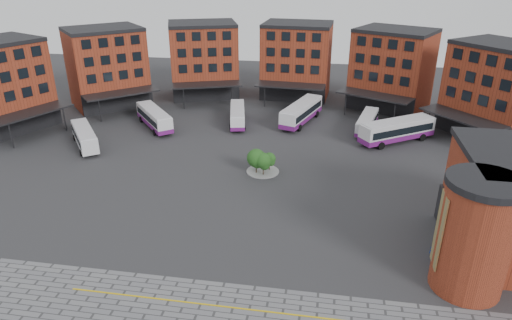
% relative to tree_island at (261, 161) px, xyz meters
% --- Properties ---
extents(ground, '(160.00, 160.00, 0.00)m').
position_rel_tree_island_xyz_m(ground, '(-1.85, -11.46, -1.88)').
color(ground, '#28282B').
rests_on(ground, ground).
extents(yellow_line, '(26.00, 0.15, 0.02)m').
position_rel_tree_island_xyz_m(yellow_line, '(0.15, -25.46, -1.85)').
color(yellow_line, gold).
rests_on(yellow_line, paving_zone).
extents(main_building, '(94.14, 42.48, 14.60)m').
position_rel_tree_island_xyz_m(main_building, '(-6.62, 26.79, 5.35)').
color(main_building, maroon).
rests_on(main_building, ground).
extents(tree_island, '(4.40, 4.40, 3.47)m').
position_rel_tree_island_xyz_m(tree_island, '(0.00, 0.00, 0.00)').
color(tree_island, gray).
rests_on(tree_island, ground).
extents(bus_a, '(8.13, 9.68, 2.93)m').
position_rel_tree_island_xyz_m(bus_a, '(-27.80, 4.92, -0.14)').
color(bus_a, silver).
rests_on(bus_a, ground).
extents(bus_b, '(9.19, 10.42, 3.19)m').
position_rel_tree_island_xyz_m(bus_b, '(-20.41, 14.60, -0.15)').
color(bus_b, silver).
rests_on(bus_b, ground).
extents(bus_c, '(4.39, 10.54, 2.89)m').
position_rel_tree_island_xyz_m(bus_c, '(-6.98, 18.63, -0.31)').
color(bus_c, white).
rests_on(bus_c, ground).
extents(bus_d, '(6.67, 12.71, 3.51)m').
position_rel_tree_island_xyz_m(bus_d, '(3.81, 20.99, 0.02)').
color(bus_d, white).
rests_on(bus_d, ground).
extents(bus_e, '(4.32, 10.01, 2.75)m').
position_rel_tree_island_xyz_m(bus_e, '(14.79, 18.73, -0.39)').
color(bus_e, silver).
rests_on(bus_e, ground).
extents(bus_f, '(12.11, 9.55, 3.57)m').
position_rel_tree_island_xyz_m(bus_f, '(19.07, 14.47, 0.06)').
color(bus_f, silver).
rests_on(bus_f, ground).
extents(blue_car, '(4.37, 4.10, 1.47)m').
position_rel_tree_island_xyz_m(blue_car, '(21.11, -16.26, -1.14)').
color(blue_car, '#0C2DA2').
rests_on(blue_car, ground).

